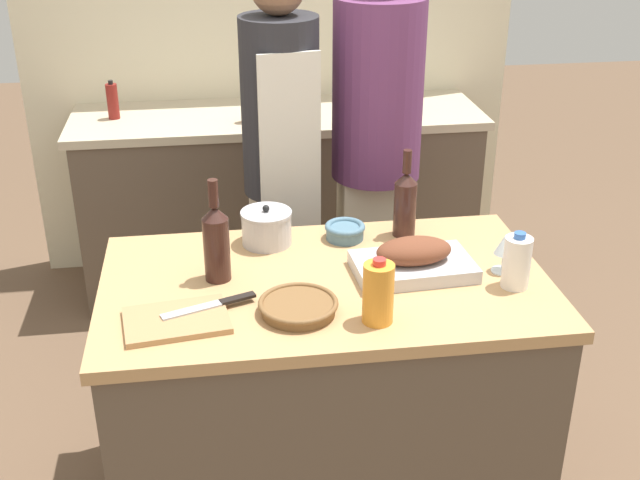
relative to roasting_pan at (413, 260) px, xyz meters
The scene contains 19 objects.
kitchen_island 0.55m from the roasting_pan, behind, with size 1.40×0.82×0.86m.
back_counter 1.67m from the roasting_pan, 100.10° to the left, with size 1.99×0.60×0.92m.
back_wall 1.99m from the roasting_pan, 98.30° to the left, with size 2.49×0.10×2.55m.
roasting_pan is the anchor object (origin of this frame).
wicker_basket 0.43m from the roasting_pan, 153.84° to the right, with size 0.23×0.23×0.04m.
cutting_board 0.77m from the roasting_pan, 164.96° to the right, with size 0.32×0.24×0.02m.
stock_pot 0.52m from the roasting_pan, 147.58° to the left, with size 0.17×0.17×0.14m.
mixing_bowl 0.33m from the roasting_pan, 121.66° to the left, with size 0.14×0.14×0.06m.
juice_jug 0.32m from the roasting_pan, 122.60° to the right, with size 0.09×0.09×0.20m.
milk_jug 0.32m from the roasting_pan, 23.72° to the right, with size 0.08×0.08×0.18m.
wine_bottle_green 0.29m from the roasting_pan, 82.43° to the left, with size 0.08×0.08×0.31m.
wine_bottle_dark 0.62m from the roasting_pan, behind, with size 0.08×0.08×0.33m.
wine_glass_left 0.29m from the roasting_pan, ahead, with size 0.07×0.07×0.13m.
knife_chef 0.65m from the roasting_pan, 167.07° to the right, with size 0.28×0.13×0.01m.
condiment_bottle_tall 1.52m from the roasting_pan, 106.57° to the left, with size 0.05×0.05×0.14m.
condiment_bottle_short 1.92m from the roasting_pan, 123.48° to the left, with size 0.05×0.05×0.18m.
condiment_bottle_extra 1.51m from the roasting_pan, 77.28° to the left, with size 0.06×0.06×0.22m.
person_cook_aproned 0.88m from the roasting_pan, 112.47° to the left, with size 0.30×0.32×1.73m.
person_cook_guest 0.87m from the roasting_pan, 86.32° to the left, with size 0.36×0.36×1.79m.
Camera 1 is at (-0.33, -2.18, 2.07)m, focal length 45.00 mm.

